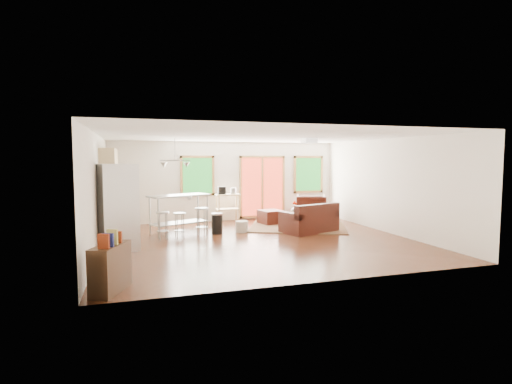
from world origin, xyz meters
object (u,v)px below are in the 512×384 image
object	(u,v)px
rug	(298,227)
armchair	(311,207)
island	(179,207)
loveseat	(310,221)
coffee_table	(304,214)
kitchen_cart	(227,198)
refrigerator	(117,207)
ottoman	(271,217)

from	to	relation	value
rug	armchair	xyz separation A→B (m)	(0.89, 0.98, 0.47)
armchair	island	bearing A→B (deg)	34.58
loveseat	island	world-z (taller)	island
loveseat	coffee_table	world-z (taller)	loveseat
coffee_table	armchair	distance (m)	0.79
island	kitchen_cart	bearing A→B (deg)	39.61
rug	coffee_table	distance (m)	0.63
coffee_table	kitchen_cart	distance (m)	2.51
refrigerator	rug	bearing A→B (deg)	-2.29
rug	coffee_table	xyz separation A→B (m)	(0.37, 0.40, 0.31)
loveseat	ottoman	xyz separation A→B (m)	(-0.59, 1.65, -0.10)
rug	kitchen_cart	world-z (taller)	kitchen_cart
loveseat	island	xyz separation A→B (m)	(-3.49, 1.00, 0.40)
loveseat	ottoman	world-z (taller)	loveseat
loveseat	ottoman	distance (m)	1.76
rug	island	bearing A→B (deg)	177.13
loveseat	refrigerator	distance (m)	5.14
coffee_table	ottoman	xyz separation A→B (m)	(-0.94, 0.42, -0.11)
loveseat	island	distance (m)	3.65
armchair	ottoman	xyz separation A→B (m)	(-1.46, -0.16, -0.27)
rug	refrigerator	bearing A→B (deg)	-162.47
coffee_table	armchair	xyz separation A→B (m)	(0.52, 0.58, 0.16)
loveseat	armchair	size ratio (longest dim) A/B	1.78
rug	kitchen_cart	xyz separation A→B (m)	(-1.81, 1.55, 0.78)
ottoman	kitchen_cart	distance (m)	1.55
refrigerator	ottoman	bearing A→B (deg)	8.58
refrigerator	island	distance (m)	2.36
refrigerator	kitchen_cart	size ratio (longest dim) A/B	1.67
coffee_table	island	distance (m)	3.87
refrigerator	kitchen_cart	bearing A→B (deg)	24.45
rug	ottoman	bearing A→B (deg)	124.43
armchair	kitchen_cart	bearing A→B (deg)	12.13
rug	kitchen_cart	distance (m)	2.50
rug	refrigerator	xyz separation A→B (m)	(-5.02, -1.59, 0.95)
armchair	refrigerator	world-z (taller)	refrigerator
coffee_table	kitchen_cart	world-z (taller)	kitchen_cart
rug	ottoman	size ratio (longest dim) A/B	4.28
kitchen_cart	island	bearing A→B (deg)	-140.39
island	kitchen_cart	size ratio (longest dim) A/B	1.55
ottoman	refrigerator	distance (m)	5.12
rug	ottoman	world-z (taller)	ottoman
rug	ottoman	distance (m)	1.02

